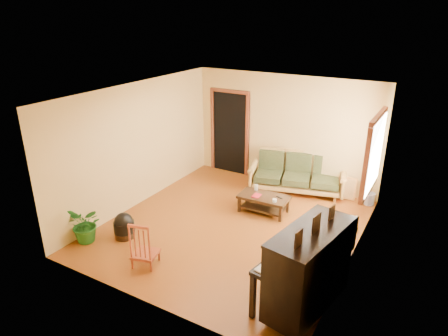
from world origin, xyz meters
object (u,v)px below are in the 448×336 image
Objects in this scene: potted_plant at (86,225)px; coffee_table at (264,204)px; sofa at (297,174)px; piano at (308,271)px; footstool at (124,228)px; red_chair at (145,243)px; armchair at (328,235)px; ceramic_crock at (370,199)px.

coffee_table is at bearing 49.27° from potted_plant.
sofa is 1.33m from coffee_table.
footstool is at bearing -172.48° from piano.
piano is 2.66m from red_chair.
armchair is at bearing 21.09° from footstool.
red_chair is at bearing -163.25° from piano.
sofa reaches higher than armchair.
coffee_table is at bearing -141.62° from ceramic_crock.
ceramic_crock is 0.38× the size of potted_plant.
armchair is (1.35, -2.16, -0.06)m from sofa.
coffee_table is 1.45× the size of potted_plant.
sofa is 4.66m from potted_plant.
ceramic_crock is (0.11, 3.80, -0.50)m from piano.
coffee_table is 2.35m from ceramic_crock.
coffee_table is 2.66× the size of footstool.
coffee_table is 3.50m from potted_plant.
armchair is 4.25m from potted_plant.
footstool is 0.47× the size of red_chair.
coffee_table is at bearing 136.46° from piano.
potted_plant reaches higher than footstool.
red_chair is 1.17× the size of potted_plant.
sofa is at bearing 58.39° from red_chair.
coffee_table is (-0.24, -1.28, -0.27)m from sofa.
potted_plant is at bearing -137.50° from sofa.
red_chair is at bearing -123.72° from armchair.
footstool is (-3.54, 0.16, -0.45)m from piano.
ceramic_crock is (3.65, 3.64, -0.05)m from footstool.
armchair is 0.55× the size of piano.
potted_plant is (-0.47, -0.46, 0.17)m from footstool.
footstool reaches higher than ceramic_crock.
piano is 2.05× the size of potted_plant.
red_chair is (0.90, -0.47, 0.23)m from footstool.
ceramic_crock is (1.84, 1.46, -0.05)m from coffee_table.
potted_plant is at bearing -165.61° from piano.
armchair is 0.95× the size of red_chair.
ceramic_crock is at bearing 38.38° from coffee_table.
red_chair is (-0.91, -2.65, 0.23)m from coffee_table.
coffee_table is 2.81m from red_chair.
footstool is 1.43× the size of ceramic_crock.
potted_plant is at bearing -130.73° from coffee_table.
piano is 3.83m from ceramic_crock.
sofa reaches higher than red_chair.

